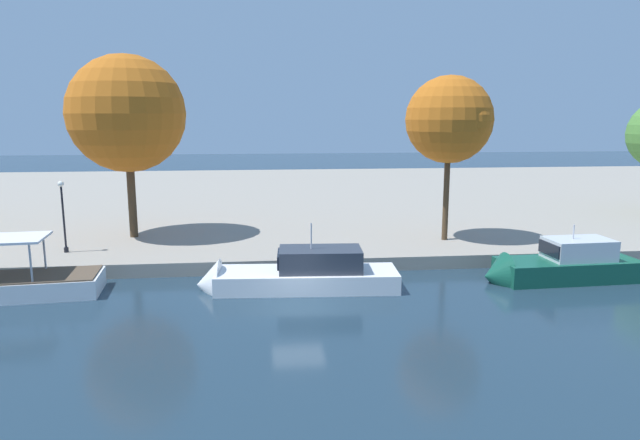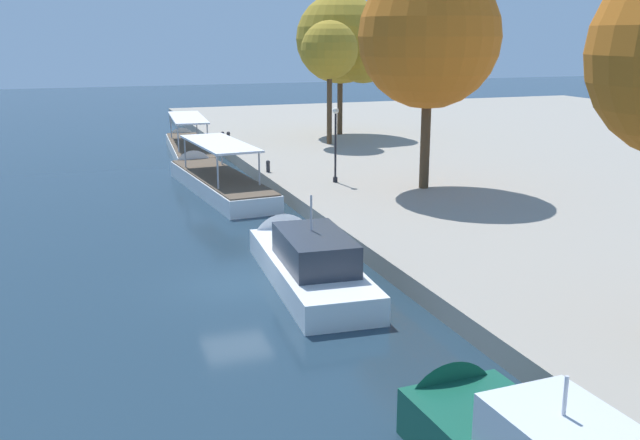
% 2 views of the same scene
% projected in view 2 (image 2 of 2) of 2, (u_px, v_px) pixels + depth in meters
% --- Properties ---
extents(ground_plane, '(220.00, 220.00, 0.00)m').
position_uv_depth(ground_plane, '(235.00, 286.00, 27.10)').
color(ground_plane, '#1E3342').
extents(tour_boat_0, '(15.25, 3.61, 4.05)m').
position_uv_depth(tour_boat_0, '(188.00, 150.00, 57.18)').
color(tour_boat_0, silver).
rests_on(tour_boat_0, ground_plane).
extents(tour_boat_1, '(14.35, 4.13, 4.07)m').
position_uv_depth(tour_boat_1, '(216.00, 182.00, 43.81)').
color(tour_boat_1, white).
rests_on(tour_boat_1, ground_plane).
extents(motor_yacht_2, '(10.60, 3.41, 4.57)m').
position_uv_depth(motor_yacht_2, '(305.00, 264.00, 27.85)').
color(motor_yacht_2, white).
rests_on(motor_yacht_2, ground_plane).
extents(mooring_bollard_0, '(0.26, 0.26, 0.76)m').
position_uv_depth(mooring_bollard_0, '(268.00, 166.00, 45.04)').
color(mooring_bollard_0, '#2D2D33').
rests_on(mooring_bollard_0, dock_promenade).
extents(mooring_bollard_1, '(0.30, 0.30, 0.82)m').
position_uv_depth(mooring_bollard_1, '(223.00, 136.00, 57.74)').
color(mooring_bollard_1, '#2D2D33').
rests_on(mooring_bollard_1, dock_promenade).
extents(mooring_bollard_2, '(0.29, 0.29, 0.86)m').
position_uv_depth(mooring_bollard_2, '(228.00, 136.00, 57.42)').
color(mooring_bollard_2, '#2D2D33').
rests_on(mooring_bollard_2, dock_promenade).
extents(lamp_post, '(0.36, 0.36, 4.34)m').
position_uv_depth(lamp_post, '(335.00, 140.00, 41.45)').
color(lamp_post, black).
rests_on(lamp_post, dock_promenade).
extents(tree_2, '(4.41, 4.41, 9.42)m').
position_uv_depth(tree_2, '(330.00, 48.00, 54.93)').
color(tree_2, '#4C3823').
rests_on(tree_2, dock_promenade).
extents(tree_4, '(7.93, 7.61, 11.72)m').
position_uv_depth(tree_4, '(345.00, 43.00, 60.03)').
color(tree_4, '#4C3823').
rests_on(tree_4, dock_promenade).
extents(tree_5, '(7.69, 7.69, 12.12)m').
position_uv_depth(tree_5, '(430.00, 34.00, 38.24)').
color(tree_5, '#4C3823').
rests_on(tree_5, dock_promenade).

